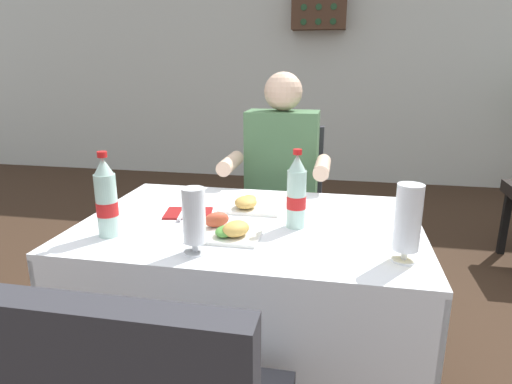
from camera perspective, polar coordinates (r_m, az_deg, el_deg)
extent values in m
cube|color=silver|center=(5.10, 9.55, 17.37)|extent=(11.00, 0.12, 2.83)
cube|color=white|center=(1.58, -0.70, -4.13)|extent=(1.19, 0.82, 0.02)
cube|color=white|center=(1.31, -4.40, -17.16)|extent=(1.19, 0.02, 0.32)
cube|color=white|center=(2.01, 1.65, -4.78)|extent=(1.19, 0.02, 0.32)
cube|color=white|center=(1.85, -18.92, -7.63)|extent=(0.02, 0.82, 0.32)
cube|color=white|center=(1.65, 20.12, -10.81)|extent=(0.02, 0.82, 0.32)
cube|color=#472D1E|center=(1.67, -22.77, -18.99)|extent=(0.07, 0.07, 0.73)
cube|color=#472D1E|center=(2.19, -12.72, -9.24)|extent=(0.07, 0.07, 0.73)
cube|color=#472D1E|center=(2.04, 16.64, -11.58)|extent=(0.07, 0.07, 0.73)
cube|color=#2D2D33|center=(2.32, 2.89, -4.04)|extent=(0.44, 0.44, 0.08)
cube|color=#2D2D33|center=(2.49, 3.81, 3.56)|extent=(0.42, 0.06, 0.44)
cube|color=black|center=(2.31, -2.09, -11.38)|extent=(0.04, 0.04, 0.45)
cube|color=black|center=(2.26, 6.51, -12.08)|extent=(0.04, 0.04, 0.45)
cube|color=black|center=(2.61, -0.38, -7.99)|extent=(0.04, 0.04, 0.45)
cube|color=black|center=(2.57, 7.16, -8.53)|extent=(0.04, 0.04, 0.45)
cylinder|color=#282D42|center=(2.26, 0.24, -11.98)|extent=(0.10, 0.10, 0.45)
cylinder|color=#282D42|center=(2.24, 4.36, -12.32)|extent=(0.10, 0.10, 0.45)
cube|color=#282D42|center=(2.28, 3.00, -3.92)|extent=(0.34, 0.36, 0.12)
cube|color=#4C754C|center=(2.27, 3.40, 4.14)|extent=(0.36, 0.20, 0.50)
sphere|color=beige|center=(2.22, 3.55, 12.86)|extent=(0.19, 0.19, 0.19)
cylinder|color=beige|center=(2.08, -3.33, 3.75)|extent=(0.07, 0.26, 0.07)
cylinder|color=beige|center=(2.02, 8.58, 3.21)|extent=(0.07, 0.26, 0.07)
cube|color=white|center=(1.47, -3.62, -5.12)|extent=(0.23, 0.23, 0.01)
ellipsoid|color=gold|center=(1.41, -2.61, -4.76)|extent=(0.11, 0.12, 0.05)
ellipsoid|color=#4C8E38|center=(1.42, -4.05, -5.09)|extent=(0.06, 0.08, 0.03)
ellipsoid|color=#C14C33|center=(1.49, -5.13, -3.58)|extent=(0.10, 0.09, 0.05)
cube|color=white|center=(1.74, -0.41, -1.69)|extent=(0.23, 0.23, 0.01)
ellipsoid|color=gold|center=(1.68, -1.34, -1.36)|extent=(0.09, 0.11, 0.04)
ellipsoid|color=gold|center=(1.74, -0.87, -0.89)|extent=(0.06, 0.06, 0.03)
cylinder|color=white|center=(1.34, 18.57, -8.32)|extent=(0.07, 0.07, 0.01)
cylinder|color=white|center=(1.33, 18.64, -7.61)|extent=(0.02, 0.02, 0.03)
cylinder|color=white|center=(1.29, 19.08, -3.13)|extent=(0.07, 0.07, 0.19)
cylinder|color=gold|center=(1.31, 18.90, -4.97)|extent=(0.07, 0.07, 0.10)
cylinder|color=white|center=(1.33, -7.84, -7.70)|extent=(0.07, 0.07, 0.01)
cylinder|color=white|center=(1.33, -7.87, -6.99)|extent=(0.02, 0.02, 0.03)
cylinder|color=white|center=(1.29, -8.04, -3.02)|extent=(0.07, 0.07, 0.16)
cylinder|color=black|center=(1.31, -7.96, -4.96)|extent=(0.06, 0.06, 0.07)
cylinder|color=silver|center=(1.50, -18.72, -1.66)|extent=(0.07, 0.07, 0.21)
cylinder|color=red|center=(1.50, -18.69, -2.04)|extent=(0.07, 0.07, 0.05)
cone|color=silver|center=(1.46, -19.18, 3.21)|extent=(0.06, 0.06, 0.06)
cylinder|color=red|center=(1.46, -19.31, 4.62)|extent=(0.03, 0.03, 0.02)
cylinder|color=silver|center=(1.50, 5.24, -0.93)|extent=(0.07, 0.07, 0.20)
cylinder|color=red|center=(1.50, 5.23, -1.29)|extent=(0.07, 0.07, 0.04)
cone|color=silver|center=(1.47, 5.36, 3.81)|extent=(0.06, 0.06, 0.05)
cylinder|color=red|center=(1.46, 5.40, 5.20)|extent=(0.03, 0.03, 0.02)
cube|color=maroon|center=(1.67, -8.75, -2.72)|extent=(0.19, 0.16, 0.01)
cube|color=silver|center=(1.67, -9.37, -2.49)|extent=(0.05, 0.19, 0.01)
cube|color=silver|center=(1.66, -8.15, -2.50)|extent=(0.05, 0.19, 0.01)
cube|color=black|center=(3.54, 29.50, -3.54)|extent=(0.04, 0.04, 0.45)
cube|color=#472D1E|center=(4.97, 8.20, 22.49)|extent=(0.56, 0.20, 0.42)
cylinder|color=#193D1E|center=(4.93, 6.24, 20.97)|extent=(0.06, 0.14, 0.06)
cylinder|color=#193D1E|center=(4.92, 8.10, 20.92)|extent=(0.06, 0.14, 0.06)
cylinder|color=#193D1E|center=(4.91, 9.97, 20.85)|extent=(0.06, 0.14, 0.06)
cylinder|color=#193D1E|center=(4.94, 6.29, 22.59)|extent=(0.06, 0.14, 0.06)
cylinder|color=#193D1E|center=(4.93, 8.17, 22.54)|extent=(0.06, 0.14, 0.06)
cylinder|color=#193D1E|center=(4.93, 10.05, 22.47)|extent=(0.06, 0.14, 0.06)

